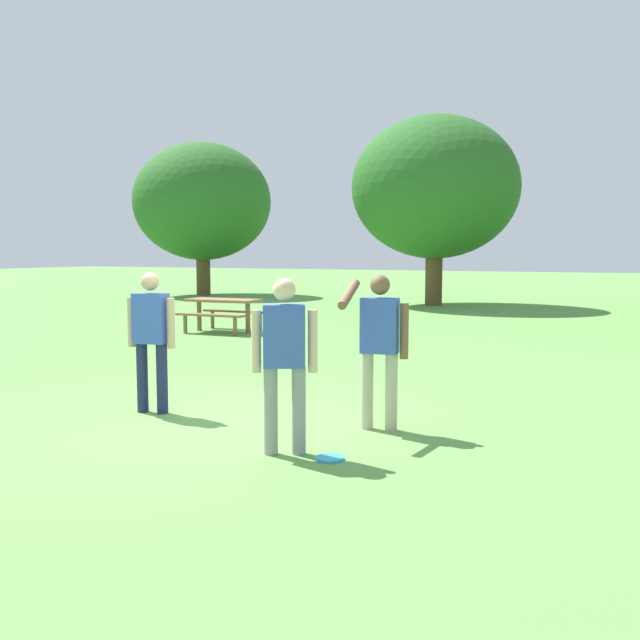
% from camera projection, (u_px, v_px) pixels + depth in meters
% --- Properties ---
extents(ground_plane, '(120.00, 120.00, 0.00)m').
position_uv_depth(ground_plane, '(226.00, 422.00, 7.96)').
color(ground_plane, '#609947').
extents(person_thrower, '(0.60, 0.28, 1.64)m').
position_uv_depth(person_thrower, '(151.00, 333.00, 8.33)').
color(person_thrower, '#1E234C').
rests_on(person_thrower, ground).
extents(person_catcher, '(0.61, 0.74, 1.64)m').
position_uv_depth(person_catcher, '(379.00, 340.00, 7.51)').
color(person_catcher, '#B7AD93').
rests_on(person_catcher, ground).
extents(person_bystander, '(0.55, 0.37, 1.64)m').
position_uv_depth(person_bystander, '(285.00, 354.00, 6.61)').
color(person_bystander, gray).
rests_on(person_bystander, ground).
extents(frisbee, '(0.27, 0.27, 0.03)m').
position_uv_depth(frisbee, '(330.00, 458.00, 6.51)').
color(frisbee, '#2D9EDB').
rests_on(frisbee, ground).
extents(picnic_table_near, '(1.76, 1.49, 0.77)m').
position_uv_depth(picnic_table_near, '(223.00, 308.00, 16.78)').
color(picnic_table_near, olive).
rests_on(picnic_table_near, ground).
extents(tree_tall_left, '(5.79, 5.79, 6.43)m').
position_uv_depth(tree_tall_left, '(202.00, 202.00, 30.33)').
color(tree_tall_left, brown).
rests_on(tree_tall_left, ground).
extents(tree_broad_center, '(5.73, 5.73, 6.49)m').
position_uv_depth(tree_broad_center, '(435.00, 188.00, 24.62)').
color(tree_broad_center, brown).
rests_on(tree_broad_center, ground).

